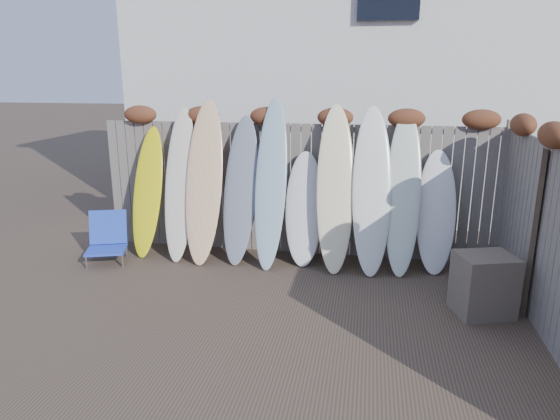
% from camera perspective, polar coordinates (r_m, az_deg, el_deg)
% --- Properties ---
extents(ground, '(80.00, 80.00, 0.00)m').
position_cam_1_polar(ground, '(5.74, -2.18, -12.85)').
color(ground, '#493A2D').
extents(back_fence, '(6.05, 0.28, 2.24)m').
position_cam_1_polar(back_fence, '(7.56, 2.05, 3.67)').
color(back_fence, slate).
rests_on(back_fence, ground).
extents(right_fence, '(0.28, 4.40, 2.24)m').
position_cam_1_polar(right_fence, '(5.74, 29.00, -2.47)').
color(right_fence, slate).
rests_on(right_fence, ground).
extents(house, '(8.50, 5.50, 6.33)m').
position_cam_1_polar(house, '(11.46, 7.53, 17.64)').
color(house, silver).
rests_on(house, ground).
extents(beach_chair, '(0.70, 0.72, 0.73)m').
position_cam_1_polar(beach_chair, '(7.87, -19.14, -3.08)').
color(beach_chair, blue).
rests_on(beach_chair, ground).
extents(wooden_crate, '(0.74, 0.67, 0.72)m').
position_cam_1_polar(wooden_crate, '(6.27, 22.27, -7.90)').
color(wooden_crate, brown).
rests_on(wooden_crate, ground).
extents(lattice_panel, '(0.42, 1.24, 1.92)m').
position_cam_1_polar(lattice_panel, '(6.78, 27.07, -1.31)').
color(lattice_panel, '#413527').
rests_on(lattice_panel, ground).
extents(surfboard_0, '(0.53, 0.73, 1.94)m').
position_cam_1_polar(surfboard_0, '(7.87, -14.90, 2.03)').
color(surfboard_0, yellow).
rests_on(surfboard_0, ground).
extents(surfboard_1, '(0.48, 0.80, 2.24)m').
position_cam_1_polar(surfboard_1, '(7.59, -11.35, 2.94)').
color(surfboard_1, beige).
rests_on(surfboard_1, ground).
extents(surfboard_2, '(0.55, 0.82, 2.35)m').
position_cam_1_polar(surfboard_2, '(7.41, -8.67, 3.19)').
color(surfboard_2, '#DDC483').
rests_on(surfboard_2, ground).
extents(surfboard_3, '(0.56, 0.79, 2.13)m').
position_cam_1_polar(surfboard_3, '(7.32, -4.54, 2.30)').
color(surfboard_3, slate).
rests_on(surfboard_3, ground).
extents(surfboard_4, '(0.46, 0.84, 2.39)m').
position_cam_1_polar(surfboard_4, '(7.13, -1.05, 3.08)').
color(surfboard_4, '#8AABBC').
rests_on(surfboard_4, ground).
extents(surfboard_5, '(0.58, 0.62, 1.62)m').
position_cam_1_polar(surfboard_5, '(7.25, 2.77, 0.15)').
color(surfboard_5, silver).
rests_on(surfboard_5, ground).
extents(surfboard_6, '(0.60, 0.86, 2.30)m').
position_cam_1_polar(surfboard_6, '(7.04, 6.33, 2.45)').
color(surfboard_6, '#F4E6B5').
rests_on(surfboard_6, ground).
extents(surfboard_7, '(0.60, 0.85, 2.29)m').
position_cam_1_polar(surfboard_7, '(7.02, 10.44, 2.19)').
color(surfboard_7, white).
rests_on(surfboard_7, ground).
extents(surfboard_8, '(0.49, 0.79, 2.22)m').
position_cam_1_polar(surfboard_8, '(7.10, 13.89, 1.85)').
color(surfboard_8, silver).
rests_on(surfboard_8, ground).
extents(surfboard_9, '(0.54, 0.61, 1.69)m').
position_cam_1_polar(surfboard_9, '(7.29, 17.42, -0.21)').
color(surfboard_9, white).
rests_on(surfboard_9, ground).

